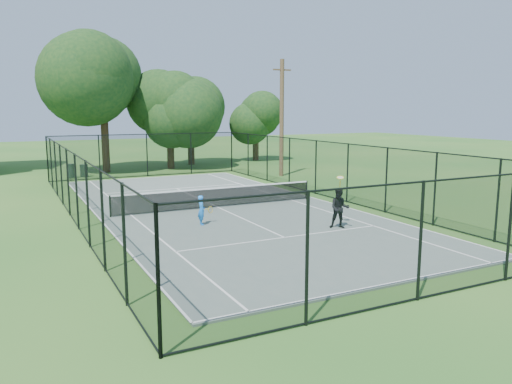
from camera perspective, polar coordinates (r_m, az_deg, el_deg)
name	(u,v)px	position (r m, az deg, el deg)	size (l,w,h in m)	color
ground	(218,208)	(23.89, -4.40, -1.89)	(120.00, 120.00, 0.00)	#235A1F
tennis_court	(218,208)	(23.89, -4.40, -1.81)	(11.00, 24.00, 0.06)	#56655F
tennis_net	(218,197)	(23.79, -4.42, -0.52)	(10.08, 0.08, 0.95)	black
fence	(217,177)	(23.65, -4.45, 1.68)	(13.10, 26.10, 3.00)	black
tree_near_left	(103,97)	(39.05, -17.08, 10.36)	(6.97, 6.97, 9.10)	#332114
tree_near_mid	(169,111)	(40.33, -9.86, 9.06)	(5.62, 5.62, 7.35)	#332114
tree_near_right	(190,112)	(43.23, -7.51, 9.09)	(5.13, 5.13, 7.08)	#332114
tree_far_right	(256,121)	(46.37, -0.04, 8.17)	(4.49, 4.49, 5.94)	#332114
trash_bin_left	(71,171)	(36.62, -20.36, 2.28)	(0.58, 0.58, 0.99)	black
trash_bin_right	(84,171)	(36.92, -19.06, 2.32)	(0.58, 0.58, 0.88)	black
utility_pole	(282,118)	(35.31, 2.95, 8.49)	(1.40, 0.30, 8.10)	#4C3823
player_blue	(202,210)	(20.24, -6.24, -2.07)	(0.75, 0.47, 1.20)	#1C7FF3
player_black	(340,208)	(19.77, 9.53, -1.83)	(0.97, 0.95, 2.02)	black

